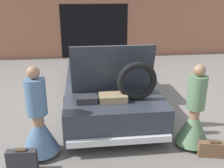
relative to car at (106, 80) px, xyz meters
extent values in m
plane|color=slate|center=(0.00, 0.00, -0.56)|extent=(40.00, 40.00, 0.00)
cube|color=#9E664C|center=(0.00, 4.85, 0.84)|extent=(12.00, 0.12, 2.80)
cube|color=black|center=(0.00, 4.78, 0.54)|extent=(2.80, 0.02, 2.20)
cube|color=#2D333D|center=(0.00, 0.00, -0.08)|extent=(1.93, 4.83, 0.59)
cube|color=#1E2328|center=(0.00, 0.29, 0.42)|extent=(1.70, 1.55, 0.41)
cylinder|color=black|center=(-0.90, 1.50, -0.19)|extent=(0.18, 0.74, 0.74)
cylinder|color=black|center=(0.89, 1.50, -0.19)|extent=(0.18, 0.74, 0.74)
cylinder|color=black|center=(-0.90, -1.45, -0.19)|extent=(0.18, 0.74, 0.74)
cylinder|color=black|center=(0.89, -1.45, -0.19)|extent=(0.18, 0.74, 0.74)
cube|color=silver|center=(0.00, -2.46, -0.28)|extent=(1.83, 0.10, 0.12)
cube|color=#2D333D|center=(0.00, -1.45, 0.71)|extent=(1.64, 0.26, 0.99)
cube|color=#2D2D33|center=(-0.53, -1.85, 0.27)|extent=(0.38, 0.28, 0.12)
cube|color=#9E8460|center=(-0.05, -1.85, 0.28)|extent=(0.52, 0.34, 0.13)
torus|color=black|center=(0.41, -1.85, 0.59)|extent=(0.75, 0.12, 0.75)
cylinder|color=#997051|center=(-1.37, -2.26, -0.17)|extent=(0.19, 0.19, 0.78)
cone|color=slate|center=(-1.37, -2.26, -0.13)|extent=(0.65, 0.65, 0.71)
cylinder|color=slate|center=(-1.37, -2.26, 0.53)|extent=(0.34, 0.34, 0.62)
sphere|color=#997051|center=(-1.37, -2.26, 0.95)|extent=(0.21, 0.21, 0.21)
cylinder|color=#997051|center=(1.37, -2.32, -0.18)|extent=(0.18, 0.18, 0.76)
cone|color=#567A56|center=(1.37, -2.32, -0.14)|extent=(0.61, 0.61, 0.68)
cylinder|color=#567A56|center=(1.37, -2.32, 0.50)|extent=(0.32, 0.32, 0.60)
sphere|color=#997051|center=(1.37, -2.32, 0.90)|extent=(0.21, 0.21, 0.21)
cube|color=#2D2D33|center=(-1.61, -2.68, -0.38)|extent=(0.48, 0.16, 0.36)
cube|color=#4C3823|center=(-1.61, -2.68, -0.18)|extent=(0.17, 0.09, 0.02)
cube|color=brown|center=(1.61, -2.69, -0.42)|extent=(0.54, 0.25, 0.27)
cube|color=#4C3823|center=(1.61, -2.69, -0.26)|extent=(0.20, 0.12, 0.02)
camera|label=1|loc=(-0.61, -6.33, 2.18)|focal=42.00mm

